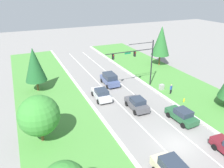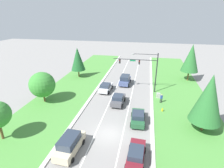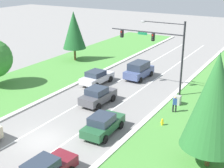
{
  "view_description": "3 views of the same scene",
  "coord_description": "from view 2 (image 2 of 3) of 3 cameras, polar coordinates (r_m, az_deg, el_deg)",
  "views": [
    {
      "loc": [
        -14.45,
        -14.64,
        15.78
      ],
      "look_at": [
        -1.54,
        13.94,
        1.92
      ],
      "focal_mm": 35.0,
      "sensor_mm": 36.0,
      "label": 1
    },
    {
      "loc": [
        4.13,
        -18.49,
        14.85
      ],
      "look_at": [
        -2.16,
        12.8,
        1.91
      ],
      "focal_mm": 28.0,
      "sensor_mm": 36.0,
      "label": 2
    },
    {
      "loc": [
        15.94,
        -15.93,
        12.71
      ],
      "look_at": [
        0.61,
        9.87,
        1.84
      ],
      "focal_mm": 50.0,
      "sensor_mm": 36.0,
      "label": 3
    }
  ],
  "objects": [
    {
      "name": "ground_plane",
      "position": [
        24.07,
        -1.0,
        -16.03
      ],
      "size": [
        160.0,
        160.0,
        0.0
      ],
      "primitive_type": "plane",
      "color": "gray"
    },
    {
      "name": "forest_sedan",
      "position": [
        26.05,
        8.46,
        -10.71
      ],
      "size": [
        2.19,
        4.48,
        1.71
      ],
      "rotation": [
        0.0,
        0.0,
        0.04
      ],
      "color": "#235633",
      "rests_on": "ground_plane"
    },
    {
      "name": "lane_stripe_inner_left",
      "position": [
        24.44,
        -5.28,
        -15.44
      ],
      "size": [
        0.14,
        81.0,
        0.01
      ],
      "color": "white",
      "rests_on": "ground_plane"
    },
    {
      "name": "silver_sedan",
      "position": [
        35.67,
        -2.08,
        -1.06
      ],
      "size": [
        2.33,
        4.71,
        1.65
      ],
      "rotation": [
        0.0,
        0.0,
        -0.05
      ],
      "color": "silver",
      "rests_on": "ground_plane"
    },
    {
      "name": "champagne_suv",
      "position": [
        21.55,
        -13.6,
        -18.52
      ],
      "size": [
        2.29,
        4.88,
        2.08
      ],
      "rotation": [
        0.0,
        0.0,
        -0.05
      ],
      "color": "beige",
      "rests_on": "ground_plane"
    },
    {
      "name": "lane_stripe_inner_right",
      "position": [
        23.83,
        3.42,
        -16.52
      ],
      "size": [
        0.14,
        81.0,
        0.01
      ],
      "color": "white",
      "rests_on": "ground_plane"
    },
    {
      "name": "grass_verge_right",
      "position": [
        24.64,
        25.95,
        -17.51
      ],
      "size": [
        10.0,
        90.0,
        0.08
      ],
      "color": "#4C8E3D",
      "rests_on": "ground_plane"
    },
    {
      "name": "utility_cabinet",
      "position": [
        34.02,
        14.85,
        -3.68
      ],
      "size": [
        0.7,
        0.6,
        1.0
      ],
      "color": "#9E9E99",
      "rests_on": "ground_plane"
    },
    {
      "name": "traffic_signal_mast",
      "position": [
        34.58,
        10.38,
        5.78
      ],
      "size": [
        8.57,
        0.41,
        8.0
      ],
      "color": "black",
      "rests_on": "ground_plane"
    },
    {
      "name": "curb_strip_left",
      "position": [
        25.61,
        -13.83,
        -13.91
      ],
      "size": [
        0.5,
        90.0,
        0.15
      ],
      "color": "beige",
      "rests_on": "ground_plane"
    },
    {
      "name": "graphite_sedan",
      "position": [
        30.62,
        2.0,
        -5.06
      ],
      "size": [
        2.24,
        4.33,
        1.78
      ],
      "rotation": [
        0.0,
        0.0,
        -0.04
      ],
      "color": "#4C4C51",
      "rests_on": "ground_plane"
    },
    {
      "name": "grass_verge_left",
      "position": [
        28.05,
        -23.83,
        -11.93
      ],
      "size": [
        10.0,
        90.0,
        0.08
      ],
      "color": "#4C8E3D",
      "rests_on": "ground_plane"
    },
    {
      "name": "conifer_mid_left_tree",
      "position": [
        43.39,
        -11.13,
        8.02
      ],
      "size": [
        3.41,
        3.41,
        7.36
      ],
      "color": "brown",
      "rests_on": "ground_plane"
    },
    {
      "name": "burgundy_sedan",
      "position": [
        20.22,
        7.84,
        -22.01
      ],
      "size": [
        2.1,
        4.73,
        1.68
      ],
      "rotation": [
        0.0,
        0.0,
        -0.05
      ],
      "color": "maroon",
      "rests_on": "ground_plane"
    },
    {
      "name": "conifer_near_right_tree",
      "position": [
        43.71,
        24.41,
        7.72
      ],
      "size": [
        3.86,
        3.86,
        8.57
      ],
      "color": "brown",
      "rests_on": "ground_plane"
    },
    {
      "name": "oak_near_left_tree",
      "position": [
        32.75,
        -21.82,
        -0.2
      ],
      "size": [
        4.45,
        4.45,
        5.55
      ],
      "color": "brown",
      "rests_on": "ground_plane"
    },
    {
      "name": "pedestrian",
      "position": [
        32.16,
        15.8,
        -4.47
      ],
      "size": [
        0.44,
        0.35,
        1.69
      ],
      "rotation": [
        0.0,
        0.0,
        3.54
      ],
      "color": "black",
      "rests_on": "ground_plane"
    },
    {
      "name": "conifer_far_right_tree",
      "position": [
        25.21,
        29.0,
        -4.19
      ],
      "size": [
        4.04,
        4.04,
        8.12
      ],
      "color": "brown",
      "rests_on": "ground_plane"
    },
    {
      "name": "slate_blue_suv",
      "position": [
        39.13,
        4.26,
        1.37
      ],
      "size": [
        2.36,
        4.71,
        2.09
      ],
      "rotation": [
        0.0,
        0.0,
        -0.04
      ],
      "color": "#475684",
      "rests_on": "ground_plane"
    },
    {
      "name": "curb_strip_right",
      "position": [
        23.72,
        13.1,
        -17.15
      ],
      "size": [
        0.5,
        90.0,
        0.15
      ],
      "color": "beige",
      "rests_on": "ground_plane"
    },
    {
      "name": "fire_hydrant",
      "position": [
        29.7,
        16.09,
        -8.13
      ],
      "size": [
        0.34,
        0.2,
        0.7
      ],
      "color": "gold",
      "rests_on": "ground_plane"
    }
  ]
}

